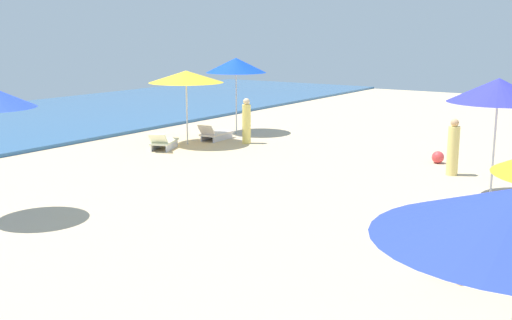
# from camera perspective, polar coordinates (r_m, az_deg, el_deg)

# --- Properties ---
(umbrella_1) EXTENTS (2.21, 2.21, 2.74)m
(umbrella_1) POSITION_cam_1_polar(r_m,az_deg,el_deg) (14.89, 21.21, 5.93)
(umbrella_1) COLOR silver
(umbrella_1) RESTS_ON ground_plane
(umbrella_2) EXTENTS (2.49, 2.49, 2.47)m
(umbrella_2) POSITION_cam_1_polar(r_m,az_deg,el_deg) (21.02, -6.39, 7.55)
(umbrella_2) COLOR silver
(umbrella_2) RESTS_ON ground_plane
(lounge_chair_2_0) EXTENTS (1.49, 0.68, 0.60)m
(lounge_chair_2_0) POSITION_cam_1_polar(r_m,az_deg,el_deg) (21.96, -3.74, 2.40)
(lounge_chair_2_0) COLOR silver
(lounge_chair_2_0) RESTS_ON ground_plane
(lounge_chair_2_1) EXTENTS (1.50, 1.08, 0.62)m
(lounge_chair_2_1) POSITION_cam_1_polar(r_m,az_deg,el_deg) (20.39, -8.45, 1.63)
(lounge_chair_2_1) COLOR silver
(lounge_chair_2_1) RESTS_ON ground_plane
(lounge_chair_3_0) EXTENTS (1.47, 1.08, 0.73)m
(lounge_chair_3_0) POSITION_cam_1_polar(r_m,az_deg,el_deg) (10.53, 18.04, -8.37)
(lounge_chair_3_0) COLOR silver
(lounge_chair_3_0) RESTS_ON ground_plane
(umbrella_5) EXTENTS (2.23, 2.23, 2.78)m
(umbrella_5) POSITION_cam_1_polar(r_m,az_deg,el_deg) (23.26, -1.83, 8.62)
(umbrella_5) COLOR silver
(umbrella_5) RESTS_ON ground_plane
(beachgoer_0) EXTENTS (0.39, 0.39, 1.54)m
(beachgoer_0) POSITION_cam_1_polar(r_m,az_deg,el_deg) (21.19, -0.87, 3.49)
(beachgoer_0) COLOR #F9E170
(beachgoer_0) RESTS_ON ground_plane
(beachgoer_2) EXTENTS (0.37, 0.37, 1.51)m
(beachgoer_2) POSITION_cam_1_polar(r_m,az_deg,el_deg) (17.30, 17.51, 0.99)
(beachgoer_2) COLOR #F0D875
(beachgoer_2) RESTS_ON ground_plane
(beach_ball_0) EXTENTS (0.35, 0.35, 0.35)m
(beach_ball_0) POSITION_cam_1_polar(r_m,az_deg,el_deg) (18.83, 16.23, 0.25)
(beach_ball_0) COLOR #DA3D3F
(beach_ball_0) RESTS_ON ground_plane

